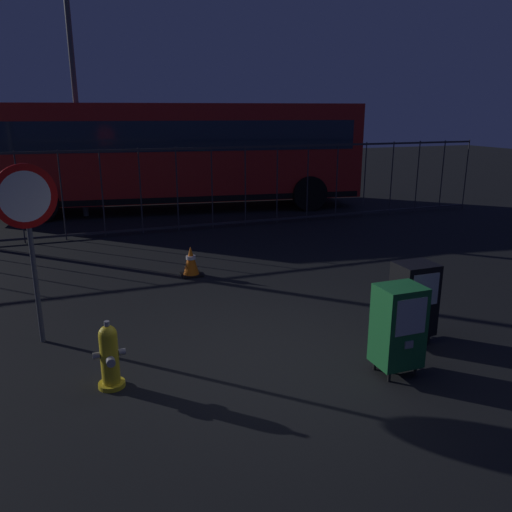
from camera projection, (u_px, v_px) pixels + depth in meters
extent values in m
plane|color=black|center=(268.00, 358.00, 6.07)|extent=(60.00, 60.00, 0.00)
cylinder|color=yellow|center=(112.00, 384.00, 5.43)|extent=(0.28, 0.28, 0.05)
cylinder|color=yellow|center=(110.00, 359.00, 5.35)|extent=(0.19, 0.19, 0.55)
sphere|color=yellow|center=(108.00, 334.00, 5.27)|extent=(0.19, 0.19, 0.19)
cylinder|color=gray|center=(107.00, 324.00, 5.24)|extent=(0.06, 0.06, 0.05)
cylinder|color=gray|center=(111.00, 362.00, 5.22)|extent=(0.09, 0.08, 0.09)
cylinder|color=gray|center=(96.00, 356.00, 5.29)|extent=(0.07, 0.07, 0.07)
cylinder|color=gray|center=(122.00, 352.00, 5.38)|extent=(0.07, 0.07, 0.07)
cylinder|color=black|center=(406.00, 343.00, 6.32)|extent=(0.04, 0.04, 0.12)
cylinder|color=black|center=(428.00, 339.00, 6.43)|extent=(0.04, 0.04, 0.12)
cylinder|color=black|center=(393.00, 334.00, 6.57)|extent=(0.04, 0.04, 0.12)
cylinder|color=black|center=(414.00, 330.00, 6.69)|extent=(0.04, 0.04, 0.12)
cube|color=black|center=(414.00, 298.00, 6.37)|extent=(0.48, 0.40, 0.90)
cube|color=#B2B7BF|center=(426.00, 290.00, 6.13)|extent=(0.36, 0.01, 0.40)
cube|color=gray|center=(423.00, 314.00, 6.21)|extent=(0.10, 0.02, 0.08)
cylinder|color=black|center=(389.00, 376.00, 5.52)|extent=(0.04, 0.04, 0.12)
cylinder|color=black|center=(415.00, 371.00, 5.63)|extent=(0.04, 0.04, 0.12)
cylinder|color=black|center=(375.00, 365.00, 5.77)|extent=(0.04, 0.04, 0.12)
cylinder|color=black|center=(400.00, 360.00, 5.88)|extent=(0.04, 0.04, 0.12)
cube|color=#19602D|center=(398.00, 325.00, 5.56)|extent=(0.48, 0.40, 0.90)
cube|color=#B2B7BF|center=(411.00, 317.00, 5.33)|extent=(0.36, 0.01, 0.40)
cube|color=gray|center=(409.00, 345.00, 5.41)|extent=(0.10, 0.02, 0.08)
cylinder|color=#4C4F54|center=(33.00, 258.00, 6.20)|extent=(0.06, 0.06, 2.20)
cylinder|color=red|center=(25.00, 196.00, 5.97)|extent=(0.71, 0.31, 0.76)
cylinder|color=white|center=(25.00, 197.00, 5.96)|extent=(0.56, 0.23, 0.60)
cube|color=black|center=(191.00, 275.00, 9.09)|extent=(0.36, 0.36, 0.03)
cone|color=orange|center=(191.00, 260.00, 9.02)|extent=(0.28, 0.28, 0.50)
cylinder|color=white|center=(191.00, 257.00, 9.00)|extent=(0.17, 0.17, 0.06)
cube|color=#2D2D33|center=(157.00, 149.00, 11.78)|extent=(18.00, 0.04, 0.05)
cube|color=#2D2D33|center=(161.00, 228.00, 12.28)|extent=(18.00, 0.04, 0.05)
cylinder|color=#2D2D33|center=(20.00, 198.00, 11.03)|extent=(0.03, 0.03, 2.00)
cylinder|color=#2D2D33|center=(62.00, 196.00, 11.32)|extent=(0.03, 0.03, 2.00)
cylinder|color=#2D2D33|center=(102.00, 194.00, 11.61)|extent=(0.03, 0.03, 2.00)
cylinder|color=#2D2D33|center=(141.00, 192.00, 11.89)|extent=(0.03, 0.03, 2.00)
cylinder|color=#2D2D33|center=(177.00, 190.00, 12.18)|extent=(0.03, 0.03, 2.00)
cylinder|color=#2D2D33|center=(212.00, 188.00, 12.47)|extent=(0.03, 0.03, 2.00)
cylinder|color=#2D2D33|center=(245.00, 186.00, 12.76)|extent=(0.03, 0.03, 2.00)
cylinder|color=#2D2D33|center=(277.00, 184.00, 13.04)|extent=(0.03, 0.03, 2.00)
cylinder|color=#2D2D33|center=(308.00, 183.00, 13.33)|extent=(0.03, 0.03, 2.00)
cylinder|color=#2D2D33|center=(337.00, 181.00, 13.62)|extent=(0.03, 0.03, 2.00)
cylinder|color=#2D2D33|center=(365.00, 180.00, 13.91)|extent=(0.03, 0.03, 2.00)
cylinder|color=#2D2D33|center=(391.00, 178.00, 14.19)|extent=(0.03, 0.03, 2.00)
cylinder|color=#2D2D33|center=(417.00, 177.00, 14.48)|extent=(0.03, 0.03, 2.00)
cylinder|color=#2D2D33|center=(442.00, 176.00, 14.77)|extent=(0.03, 0.03, 2.00)
cylinder|color=#2D2D33|center=(466.00, 175.00, 15.05)|extent=(0.03, 0.03, 2.00)
cube|color=red|center=(177.00, 151.00, 14.92)|extent=(10.75, 3.94, 2.65)
cube|color=#1E2838|center=(176.00, 134.00, 14.79)|extent=(10.12, 3.87, 0.80)
cube|color=black|center=(178.00, 193.00, 15.25)|extent=(10.54, 3.92, 0.16)
cylinder|color=black|center=(310.00, 194.00, 14.82)|extent=(1.03, 0.42, 1.00)
cylinder|color=black|center=(286.00, 182.00, 17.17)|extent=(1.03, 0.42, 1.00)
cylinder|color=black|center=(39.00, 203.00, 13.31)|extent=(1.03, 0.42, 1.00)
cylinder|color=black|center=(54.00, 189.00, 15.66)|extent=(1.03, 0.42, 1.00)
cylinder|color=#4C4F54|center=(72.00, 59.00, 13.09)|extent=(0.14, 0.14, 8.13)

